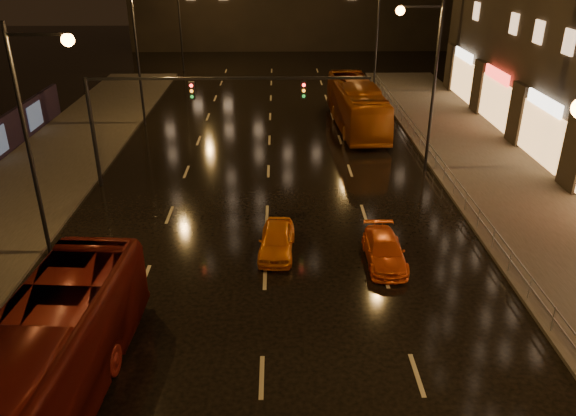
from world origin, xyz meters
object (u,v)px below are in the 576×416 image
(bus_red, at_px, (32,383))
(bus_curb, at_px, (356,105))
(taxi_near, at_px, (277,240))
(taxi_far, at_px, (384,251))

(bus_red, xyz_separation_m, bus_curb, (12.70, 29.06, -0.02))
(bus_curb, bearing_deg, taxi_near, -110.00)
(bus_red, relative_size, bus_curb, 1.01)
(bus_red, height_order, taxi_near, bus_red)
(bus_red, relative_size, taxi_far, 3.12)
(taxi_near, bearing_deg, taxi_far, -6.82)
(taxi_near, xyz_separation_m, taxi_far, (4.66, -0.91, -0.07))
(bus_curb, bearing_deg, bus_red, -116.16)
(bus_curb, xyz_separation_m, taxi_near, (-5.99, -19.06, -1.05))
(taxi_far, bearing_deg, bus_curb, 86.58)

